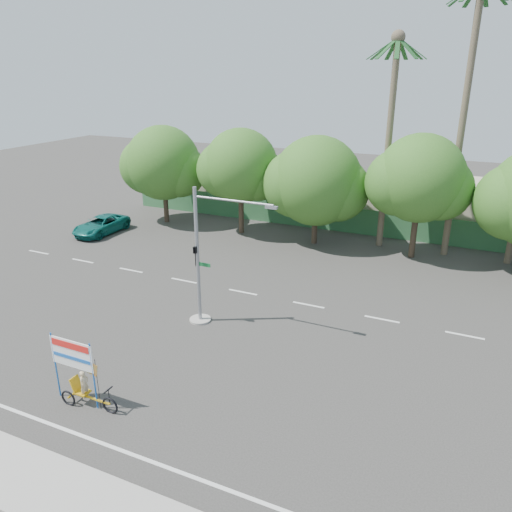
% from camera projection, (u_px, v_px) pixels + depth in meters
% --- Properties ---
extents(ground, '(120.00, 120.00, 0.00)m').
position_uv_depth(ground, '(203.00, 372.00, 21.31)').
color(ground, '#33302D').
rests_on(ground, ground).
extents(sidewalk_near, '(50.00, 2.40, 0.12)m').
position_uv_depth(sidewalk_near, '(77.00, 501.00, 14.91)').
color(sidewalk_near, gray).
rests_on(sidewalk_near, ground).
extents(fence, '(38.00, 0.08, 2.00)m').
position_uv_depth(fence, '(341.00, 219.00, 39.24)').
color(fence, '#336B3D').
rests_on(fence, ground).
extents(building_left, '(12.00, 8.00, 4.00)m').
position_uv_depth(building_left, '(250.00, 184.00, 46.60)').
color(building_left, beige).
rests_on(building_left, ground).
extents(building_right, '(14.00, 8.00, 3.60)m').
position_uv_depth(building_right, '(454.00, 207.00, 39.68)').
color(building_right, beige).
rests_on(building_right, ground).
extents(tree_far_left, '(7.14, 6.00, 7.96)m').
position_uv_depth(tree_far_left, '(163.00, 165.00, 40.38)').
color(tree_far_left, '#473828').
rests_on(tree_far_left, ground).
extents(tree_left, '(6.66, 5.60, 8.07)m').
position_uv_depth(tree_left, '(240.00, 168.00, 37.56)').
color(tree_left, '#473828').
rests_on(tree_left, ground).
extents(tree_center, '(7.62, 6.40, 7.85)m').
position_uv_depth(tree_center, '(316.00, 183.00, 35.44)').
color(tree_center, '#473828').
rests_on(tree_center, ground).
extents(tree_right, '(6.90, 5.80, 8.36)m').
position_uv_depth(tree_right, '(419.00, 182.00, 32.45)').
color(tree_right, '#473828').
rests_on(tree_right, ground).
extents(palm_tall, '(3.73, 3.79, 17.45)m').
position_uv_depth(palm_tall, '(466.00, 97.00, 31.07)').
color(palm_tall, '#70604C').
rests_on(palm_tall, ground).
extents(palm_short, '(3.73, 3.79, 14.45)m').
position_uv_depth(palm_short, '(391.00, 121.00, 33.39)').
color(palm_short, '#70604C').
rests_on(palm_short, ground).
extents(traffic_signal, '(4.72, 1.10, 7.00)m').
position_uv_depth(traffic_signal, '(203.00, 269.00, 24.51)').
color(traffic_signal, gray).
rests_on(traffic_signal, ground).
extents(trike_billboard, '(2.92, 0.66, 2.87)m').
position_uv_depth(trike_billboard, '(81.00, 378.00, 18.93)').
color(trike_billboard, black).
rests_on(trike_billboard, ground).
extents(pickup_truck, '(2.38, 4.94, 1.35)m').
position_uv_depth(pickup_truck, '(101.00, 225.00, 38.89)').
color(pickup_truck, '#0D5F56').
rests_on(pickup_truck, ground).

